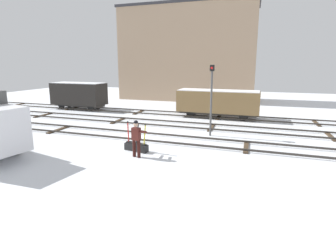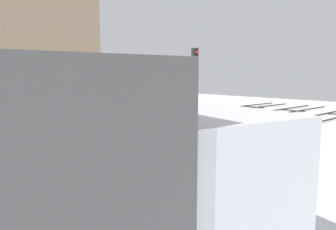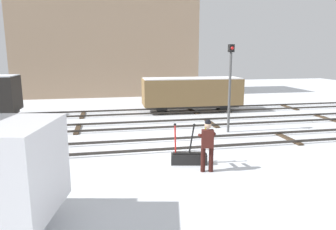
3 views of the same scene
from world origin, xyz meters
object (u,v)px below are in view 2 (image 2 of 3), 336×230
at_px(switch_lever_frame, 218,158).
at_px(signal_post, 195,83).
at_px(freight_car_far_end, 125,102).
at_px(rail_worker, 246,138).

bearing_deg(switch_lever_frame, signal_post, 63.99).
relative_size(signal_post, freight_car_far_end, 0.65).
height_order(rail_worker, signal_post, signal_post).
xyz_separation_m(rail_worker, signal_post, (2.64, 4.71, 1.57)).
height_order(switch_lever_frame, rail_worker, rail_worker).
relative_size(switch_lever_frame, signal_post, 0.35).
relative_size(switch_lever_frame, freight_car_far_end, 0.23).
relative_size(rail_worker, freight_car_far_end, 0.27).
xyz_separation_m(signal_post, freight_car_far_end, (-0.31, 5.56, -1.25)).
distance_m(rail_worker, freight_car_far_end, 10.54).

